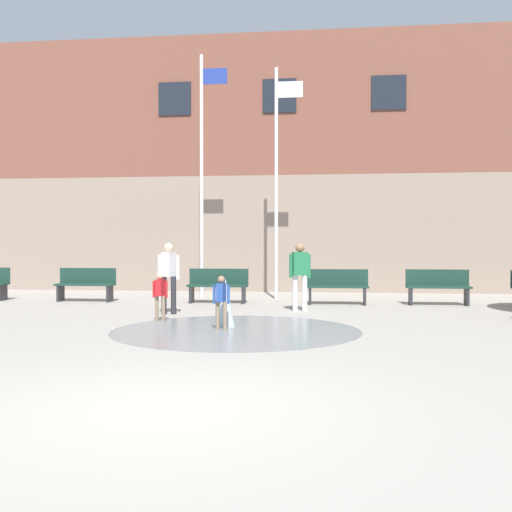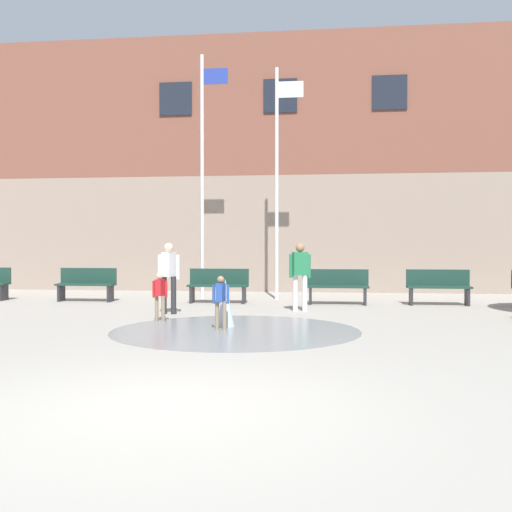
{
  "view_description": "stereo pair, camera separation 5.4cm",
  "coord_description": "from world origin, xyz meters",
  "views": [
    {
      "loc": [
        1.52,
        -5.51,
        1.55
      ],
      "look_at": [
        -0.03,
        7.68,
        1.3
      ],
      "focal_mm": 42.0,
      "sensor_mm": 36.0,
      "label": 1
    },
    {
      "loc": [
        1.58,
        -5.5,
        1.55
      ],
      "look_at": [
        -0.03,
        7.68,
        1.3
      ],
      "focal_mm": 42.0,
      "sensor_mm": 36.0,
      "label": 2
    }
  ],
  "objects": [
    {
      "name": "park_bench_left_of_flagpoles",
      "position": [
        -5.01,
        10.17,
        0.48
      ],
      "size": [
        1.6,
        0.44,
        0.91
      ],
      "color": "#28282D",
      "rests_on": "ground"
    },
    {
      "name": "flagpole_left",
      "position": [
        -2.01,
        11.44,
        3.74
      ],
      "size": [
        0.8,
        0.1,
        7.01
      ],
      "color": "silver",
      "rests_on": "ground"
    },
    {
      "name": "adult_watching",
      "position": [
        -1.97,
        7.5,
        0.93
      ],
      "size": [
        0.5,
        0.37,
        1.59
      ],
      "rotation": [
        0.0,
        0.0,
        1.36
      ],
      "color": "#28282D",
      "rests_on": "ground"
    },
    {
      "name": "child_in_fountain",
      "position": [
        -1.8,
        6.21,
        0.58
      ],
      "size": [
        0.31,
        0.23,
        0.99
      ],
      "rotation": [
        0.0,
        0.0,
        -1.71
      ],
      "color": "#89755B",
      "rests_on": "ground"
    },
    {
      "name": "child_running",
      "position": [
        -0.36,
        5.14,
        0.58
      ],
      "size": [
        0.31,
        0.23,
        0.99
      ],
      "rotation": [
        0.0,
        0.0,
        -1.73
      ],
      "color": "#89755B",
      "rests_on": "ground"
    },
    {
      "name": "adult_near_bench",
      "position": [
        0.92,
        8.43,
        0.93
      ],
      "size": [
        0.5,
        0.31,
        1.59
      ],
      "rotation": [
        0.0,
        0.0,
        -2.78
      ],
      "color": "silver",
      "rests_on": "ground"
    },
    {
      "name": "park_bench_center",
      "position": [
        1.81,
        10.14,
        0.48
      ],
      "size": [
        1.6,
        0.44,
        0.91
      ],
      "color": "#28282D",
      "rests_on": "ground"
    },
    {
      "name": "flagpole_right",
      "position": [
        0.15,
        11.44,
        3.51
      ],
      "size": [
        0.8,
        0.1,
        6.56
      ],
      "color": "silver",
      "rests_on": "ground"
    },
    {
      "name": "ground_plane",
      "position": [
        0.0,
        0.0,
        0.0
      ],
      "size": [
        100.0,
        100.0,
        0.0
      ],
      "primitive_type": "plane",
      "color": "#9E998E"
    },
    {
      "name": "splash_fountain",
      "position": [
        -0.2,
        5.34,
        0.18
      ],
      "size": [
        4.5,
        4.5,
        0.9
      ],
      "color": "gray",
      "rests_on": "ground"
    },
    {
      "name": "park_bench_under_left_flagpole",
      "position": [
        -1.34,
        10.15,
        0.48
      ],
      "size": [
        1.6,
        0.44,
        0.91
      ],
      "color": "#28282D",
      "rests_on": "ground"
    },
    {
      "name": "park_bench_under_right_flagpole",
      "position": [
        4.38,
        10.29,
        0.48
      ],
      "size": [
        1.6,
        0.44,
        0.91
      ],
      "color": "#28282D",
      "rests_on": "ground"
    },
    {
      "name": "library_building",
      "position": [
        0.0,
        17.07,
        4.26
      ],
      "size": [
        36.0,
        6.05,
        8.53
      ],
      "color": "gray",
      "rests_on": "ground"
    }
  ]
}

